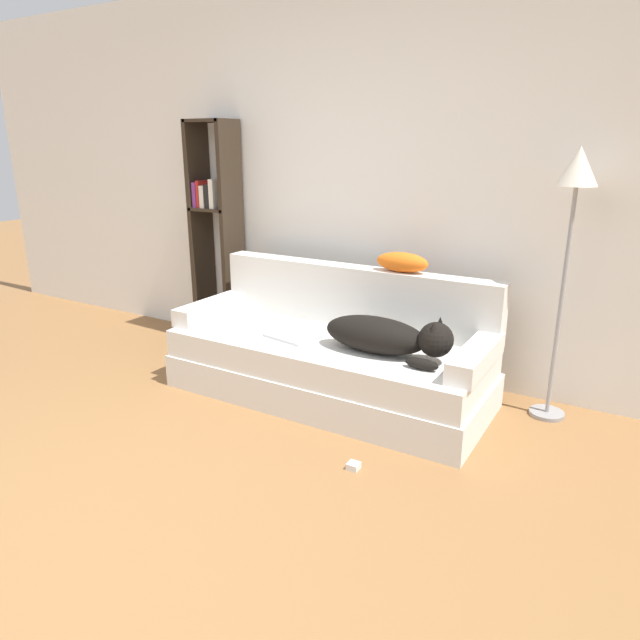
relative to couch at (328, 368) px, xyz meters
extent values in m
plane|color=olive|center=(-0.23, -1.82, -0.20)|extent=(20.00, 20.00, 0.00)
cube|color=white|center=(-0.23, 0.69, 1.15)|extent=(7.91, 0.06, 2.70)
cube|color=silver|center=(0.00, 0.00, -0.09)|extent=(2.05, 0.85, 0.22)
cube|color=silver|center=(0.00, -0.01, 0.11)|extent=(2.01, 0.81, 0.18)
cube|color=silver|center=(0.00, 0.35, 0.40)|extent=(2.01, 0.15, 0.40)
cube|color=silver|center=(-0.95, -0.01, 0.26)|extent=(0.15, 0.66, 0.12)
cube|color=silver|center=(0.95, -0.01, 0.26)|extent=(0.15, 0.66, 0.12)
ellipsoid|color=black|center=(0.36, -0.06, 0.31)|extent=(0.64, 0.27, 0.21)
sphere|color=black|center=(0.73, -0.06, 0.34)|extent=(0.20, 0.20, 0.20)
cone|color=black|center=(0.73, -0.12, 0.42)|extent=(0.07, 0.07, 0.09)
cone|color=black|center=(0.73, -0.01, 0.42)|extent=(0.07, 0.07, 0.09)
ellipsoid|color=black|center=(0.70, -0.18, 0.23)|extent=(0.19, 0.07, 0.06)
cube|color=#B7B7BC|center=(-0.21, -0.09, 0.21)|extent=(0.35, 0.29, 0.02)
ellipsoid|color=orange|center=(0.34, 0.36, 0.67)|extent=(0.35, 0.14, 0.13)
cube|color=#2D2319|center=(-1.49, 0.51, 0.69)|extent=(0.04, 0.26, 1.76)
cube|color=#2D2319|center=(-1.16, 0.51, 0.69)|extent=(0.04, 0.26, 1.76)
cube|color=#2D2319|center=(-1.32, 0.51, 1.55)|extent=(0.34, 0.26, 0.02)
cube|color=#2D2319|center=(-1.32, 0.51, 0.90)|extent=(0.34, 0.26, 0.02)
cube|color=#753384|center=(-1.44, 0.50, 1.01)|extent=(0.04, 0.20, 0.19)
cube|color=red|center=(-1.40, 0.50, 1.01)|extent=(0.02, 0.20, 0.21)
cube|color=silver|center=(-1.36, 0.50, 0.99)|extent=(0.04, 0.20, 0.17)
cube|color=black|center=(-1.31, 0.50, 1.00)|extent=(0.04, 0.20, 0.18)
cube|color=silver|center=(-1.26, 0.50, 1.02)|extent=(0.04, 0.20, 0.22)
cylinder|color=gray|center=(1.29, 0.44, -0.18)|extent=(0.21, 0.21, 0.02)
cylinder|color=gray|center=(1.29, 0.44, 0.50)|extent=(0.02, 0.02, 1.34)
cone|color=silver|center=(1.29, 0.44, 1.28)|extent=(0.21, 0.21, 0.21)
cube|color=silver|center=(0.56, -0.70, -0.18)|extent=(0.06, 0.06, 0.03)
camera|label=1|loc=(1.71, -2.97, 1.40)|focal=32.00mm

